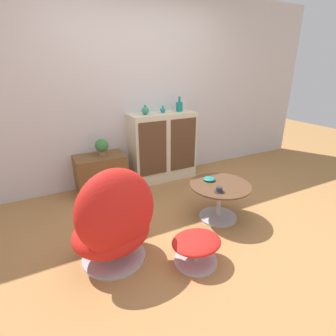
# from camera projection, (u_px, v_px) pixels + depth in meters

# --- Properties ---
(ground_plane) EXTENTS (12.00, 12.00, 0.00)m
(ground_plane) POSITION_uv_depth(u_px,v_px,m) (195.00, 231.00, 2.78)
(ground_plane) COLOR #A87542
(wall_back) EXTENTS (6.40, 0.06, 2.60)m
(wall_back) POSITION_uv_depth(u_px,v_px,m) (134.00, 91.00, 3.65)
(wall_back) COLOR silver
(wall_back) RESTS_ON ground_plane
(sideboard) EXTENTS (0.97, 0.39, 1.00)m
(sideboard) POSITION_uv_depth(u_px,v_px,m) (163.00, 147.00, 3.91)
(sideboard) COLOR beige
(sideboard) RESTS_ON ground_plane
(tv_console) EXTENTS (0.66, 0.42, 0.51)m
(tv_console) POSITION_uv_depth(u_px,v_px,m) (101.00, 173.00, 3.58)
(tv_console) COLOR brown
(tv_console) RESTS_ON ground_plane
(egg_chair) EXTENTS (0.81, 0.76, 0.92)m
(egg_chair) POSITION_uv_depth(u_px,v_px,m) (114.00, 222.00, 2.21)
(egg_chair) COLOR #B7B7BC
(egg_chair) RESTS_ON ground_plane
(ottoman) EXTENTS (0.45, 0.39, 0.26)m
(ottoman) POSITION_uv_depth(u_px,v_px,m) (196.00, 245.00, 2.28)
(ottoman) COLOR #B7B7BC
(ottoman) RESTS_ON ground_plane
(coffee_table) EXTENTS (0.67, 0.67, 0.42)m
(coffee_table) POSITION_uv_depth(u_px,v_px,m) (219.00, 196.00, 2.92)
(coffee_table) COLOR #B7B7BC
(coffee_table) RESTS_ON ground_plane
(vase_leftmost) EXTENTS (0.10, 0.10, 0.13)m
(vase_leftmost) POSITION_uv_depth(u_px,v_px,m) (145.00, 111.00, 3.59)
(vase_leftmost) COLOR #2D8E6B
(vase_leftmost) RESTS_ON sideboard
(vase_inner_left) EXTENTS (0.07, 0.07, 0.10)m
(vase_inner_left) POSITION_uv_depth(u_px,v_px,m) (163.00, 110.00, 3.72)
(vase_inner_left) COLOR teal
(vase_inner_left) RESTS_ON sideboard
(vase_inner_right) EXTENTS (0.10, 0.10, 0.21)m
(vase_inner_right) POSITION_uv_depth(u_px,v_px,m) (179.00, 106.00, 3.82)
(vase_inner_right) COLOR #147A75
(vase_inner_right) RESTS_ON sideboard
(potted_plant) EXTENTS (0.18, 0.18, 0.22)m
(potted_plant) POSITION_uv_depth(u_px,v_px,m) (102.00, 146.00, 3.46)
(potted_plant) COLOR #996B4C
(potted_plant) RESTS_ON tv_console
(teacup) EXTENTS (0.10, 0.10, 0.06)m
(teacup) POSITION_uv_depth(u_px,v_px,m) (219.00, 190.00, 2.70)
(teacup) COLOR #2D2D33
(teacup) RESTS_ON coffee_table
(bowl) EXTENTS (0.13, 0.13, 0.04)m
(bowl) POSITION_uv_depth(u_px,v_px,m) (209.00, 179.00, 2.96)
(bowl) COLOR #1E7A70
(bowl) RESTS_ON coffee_table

